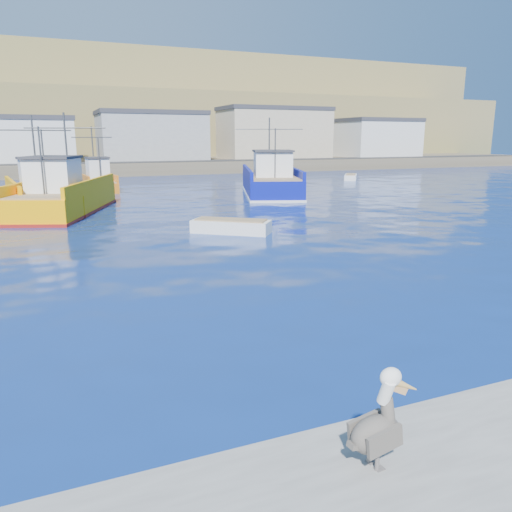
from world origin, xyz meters
The scene contains 10 objects.
ground centered at (0.00, 0.00, 0.00)m, with size 260.00×260.00×0.00m, color navy.
dock_bollards centered at (0.60, -3.40, 0.65)m, with size 36.20×0.20×0.30m.
far_shore centered at (0.00, 109.20, 8.98)m, with size 200.00×81.00×24.00m.
trawler_yellow_a centered at (-4.10, 26.13, 1.06)m, with size 7.77×12.34×6.57m.
trawler_yellow_b centered at (-5.43, 28.21, 1.01)m, with size 5.16×11.08×6.44m.
trawler_blue centered at (13.13, 31.12, 1.11)m, with size 8.17×13.27×6.67m.
boat_orange centered at (-0.65, 39.86, 0.97)m, with size 3.64×7.16×5.90m.
skiff_mid centered at (3.65, 15.25, 0.28)m, with size 4.09×3.61×0.88m.
skiff_far centered at (28.39, 41.73, 0.27)m, with size 3.30×3.88×0.83m.
pelican centered at (-1.28, -4.10, 1.10)m, with size 1.14×0.51×1.41m.
Camera 1 is at (-5.10, -8.96, 4.84)m, focal length 35.00 mm.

